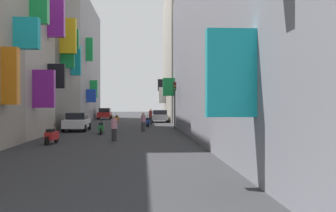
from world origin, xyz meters
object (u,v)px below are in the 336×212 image
traffic_light_far_corner (175,97)px  scooter_red (52,136)px  scooter_green (101,128)px  parked_car_red (105,113)px  scooter_orange (116,119)px  pedestrian_crossing (114,128)px  pedestrian_near_left (143,122)px  parked_car_white (77,121)px  pedestrian_near_right (151,117)px  scooter_blue (148,122)px  parked_car_silver (160,116)px

traffic_light_far_corner → scooter_red: bearing=-122.5°
scooter_green → parked_car_red: bearing=94.9°
scooter_orange → scooter_green: same height
pedestrian_crossing → pedestrian_near_left: bearing=77.7°
scooter_red → parked_car_white: bearing=91.8°
pedestrian_near_left → scooter_green: bearing=-141.1°
scooter_red → scooter_orange: same height
scooter_red → pedestrian_near_right: bearing=73.2°
scooter_blue → pedestrian_crossing: 14.63m
pedestrian_near_right → scooter_blue: bearing=-95.5°
parked_car_red → traffic_light_far_corner: size_ratio=0.95×
scooter_green → traffic_light_far_corner: 8.37m
parked_car_silver → traffic_light_far_corner: 12.60m
parked_car_silver → pedestrian_near_left: size_ratio=2.60×
scooter_red → pedestrian_crossing: size_ratio=1.19×
scooter_red → scooter_green: bearing=74.0°
scooter_blue → pedestrian_crossing: size_ratio=1.15×
scooter_orange → pedestrian_crossing: bearing=-86.5°
scooter_orange → pedestrian_near_right: 5.50m
scooter_green → pedestrian_crossing: size_ratio=1.26×
pedestrian_near_right → scooter_red: bearing=-106.8°
scooter_orange → scooter_green: bearing=-90.1°
scooter_orange → pedestrian_near_right: size_ratio=1.14×
scooter_green → pedestrian_crossing: bearing=-76.1°
pedestrian_near_right → traffic_light_far_corner: 7.64m
scooter_green → parked_car_white: bearing=124.4°
scooter_green → traffic_light_far_corner: (5.91, 5.42, 2.38)m
parked_car_white → scooter_blue: parked_car_white is taller
scooter_orange → traffic_light_far_corner: size_ratio=0.46×
scooter_green → pedestrian_near_left: pedestrian_near_left is taller
scooter_blue → pedestrian_crossing: bearing=-98.6°
parked_car_white → pedestrian_near_left: bearing=-9.1°
parked_car_white → traffic_light_far_corner: (8.24, 2.02, 2.06)m
scooter_blue → pedestrian_near_right: bearing=84.5°
parked_car_white → scooter_green: size_ratio=2.03×
scooter_red → scooter_blue: 16.88m
scooter_orange → scooter_blue: size_ratio=1.07×
parked_car_silver → traffic_light_far_corner: (0.84, -12.40, 2.08)m
scooter_red → pedestrian_crossing: bearing=23.5°
pedestrian_near_left → traffic_light_far_corner: bearing=46.1°
scooter_orange → traffic_light_far_corner: (5.88, -10.98, 2.38)m
parked_car_white → parked_car_red: size_ratio=1.00×
parked_car_red → scooter_green: size_ratio=2.02×
parked_car_silver → scooter_red: (-7.09, -24.83, -0.30)m
parked_car_silver → pedestrian_crossing: pedestrian_crossing is taller
scooter_red → traffic_light_far_corner: (7.92, 12.44, 2.38)m
scooter_orange → parked_car_white: bearing=-100.3°
scooter_red → traffic_light_far_corner: bearing=57.5°
parked_car_silver → traffic_light_far_corner: traffic_light_far_corner is taller
pedestrian_crossing → pedestrian_near_left: size_ratio=1.00×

